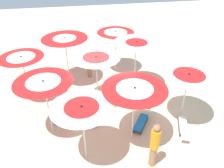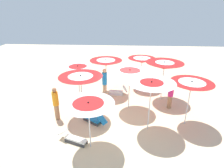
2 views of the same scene
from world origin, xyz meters
TOP-DOWN VIEW (x-y plane):
  - ground at (0.00, 0.00)m, footprint 35.32×35.32m
  - beach_umbrella_0 at (-3.27, 1.12)m, footprint 1.91×1.91m
  - beach_umbrella_1 at (-2.16, -1.26)m, footprint 2.06×2.06m
  - beach_umbrella_2 at (-0.96, -2.79)m, footprint 1.92×1.92m
  - beach_umbrella_3 at (-1.41, 2.26)m, footprint 2.21×2.21m
  - beach_umbrella_4 at (-0.16, 0.20)m, footprint 2.00×2.00m
  - beach_umbrella_5 at (0.81, -2.24)m, footprint 2.18×2.18m
  - beach_umbrella_6 at (1.20, 3.00)m, footprint 1.95×1.95m
  - beach_umbrella_7 at (1.78, 1.08)m, footprint 2.09×2.09m
  - beach_umbrella_8 at (3.14, -1.45)m, footprint 2.03×2.03m
  - lounger_0 at (1.40, -1.58)m, footprint 1.07×1.36m
  - lounger_1 at (-1.88, -0.48)m, footprint 0.45×1.23m
  - lounger_2 at (2.90, -2.21)m, footprint 0.76×1.38m
  - beachgoer_0 at (-1.48, -1.29)m, footprint 0.30×0.30m
  - beachgoer_1 at (1.18, -3.51)m, footprint 0.30×0.30m
  - beachgoer_2 at (-0.30, 2.54)m, footprint 0.30×0.30m
  - beach_ball at (-0.47, -1.36)m, footprint 0.27×0.27m

SIDE VIEW (x-z plane):
  - ground at x=0.00m, z-range -0.04..0.00m
  - beach_ball at x=-0.47m, z-range 0.00..0.27m
  - lounger_2 at x=2.90m, z-range -0.07..0.45m
  - lounger_0 at x=1.40m, z-range -0.09..0.50m
  - lounger_1 at x=-1.88m, z-range -0.11..0.53m
  - beachgoer_2 at x=-0.30m, z-range 0.03..1.68m
  - beachgoer_1 at x=1.18m, z-range 0.05..1.83m
  - beachgoer_0 at x=-1.48m, z-range 0.06..1.96m
  - beach_umbrella_8 at x=3.14m, z-range 0.85..3.01m
  - beach_umbrella_0 at x=-3.27m, z-range 0.87..3.06m
  - beach_umbrella_2 at x=-0.96m, z-range 0.87..3.14m
  - beach_umbrella_6 at x=1.20m, z-range 0.89..3.21m
  - beach_umbrella_1 at x=-2.16m, z-range 0.93..3.25m
  - beach_umbrella_4 at x=-0.16m, z-range 0.94..3.31m
  - beach_umbrella_5 at x=0.81m, z-range 0.96..3.31m
  - beach_umbrella_3 at x=-1.41m, z-range 0.97..3.43m
  - beach_umbrella_7 at x=1.78m, z-range 1.02..3.52m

